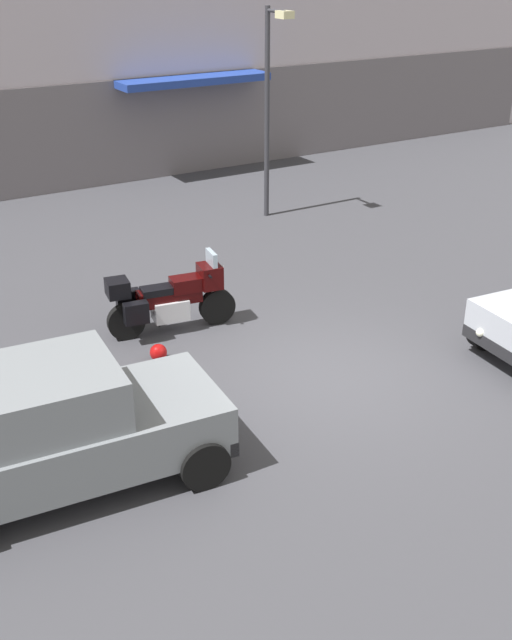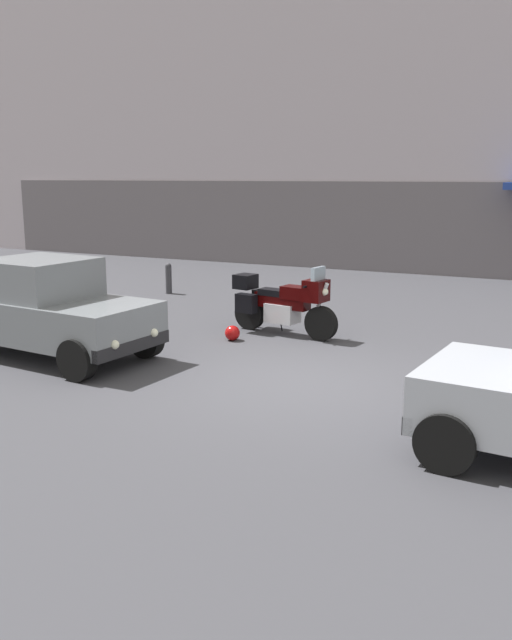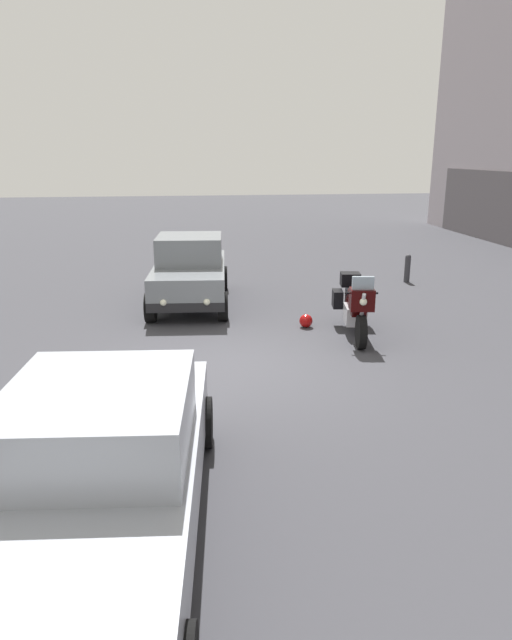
{
  "view_description": "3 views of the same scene",
  "coord_description": "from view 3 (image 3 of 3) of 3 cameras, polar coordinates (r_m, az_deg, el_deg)",
  "views": [
    {
      "loc": [
        -6.36,
        -8.29,
        5.96
      ],
      "look_at": [
        -0.77,
        0.95,
        0.77
      ],
      "focal_mm": 43.32,
      "sensor_mm": 36.0,
      "label": 1
    },
    {
      "loc": [
        3.71,
        -8.91,
        2.98
      ],
      "look_at": [
        -1.22,
        1.15,
        0.6
      ],
      "focal_mm": 38.17,
      "sensor_mm": 36.0,
      "label": 2
    },
    {
      "loc": [
        9.28,
        -0.8,
        3.56
      ],
      "look_at": [
        -0.56,
        0.58,
        0.64
      ],
      "focal_mm": 32.37,
      "sensor_mm": 36.0,
      "label": 3
    }
  ],
  "objects": [
    {
      "name": "car_hatchback_near",
      "position": [
        13.9,
        -6.54,
        4.83
      ],
      "size": [
        3.98,
        2.08,
        1.64
      ],
      "rotation": [
        0.0,
        0.0,
        -0.09
      ],
      "color": "slate",
      "rests_on": "ground"
    },
    {
      "name": "helmet",
      "position": [
        12.13,
        4.96,
        -0.08
      ],
      "size": [
        0.28,
        0.28,
        0.28
      ],
      "primitive_type": "sphere",
      "color": "#990C0C",
      "rests_on": "ground"
    },
    {
      "name": "ground_plane",
      "position": [
        9.97,
        -2.86,
        -4.58
      ],
      "size": [
        80.0,
        80.0,
        0.0
      ],
      "primitive_type": "plane",
      "color": "#38383D"
    },
    {
      "name": "bollard_curbside",
      "position": [
        16.81,
        14.74,
        5.06
      ],
      "size": [
        0.16,
        0.16,
        0.79
      ],
      "color": "#333338",
      "rests_on": "ground"
    },
    {
      "name": "motorcycle",
      "position": [
        11.65,
        9.8,
        1.49
      ],
      "size": [
        2.25,
        0.92,
        1.36
      ],
      "rotation": [
        0.0,
        0.0,
        -0.16
      ],
      "color": "black",
      "rests_on": "ground"
    },
    {
      "name": "car_sedan_far",
      "position": [
        5.63,
        -14.99,
        -13.79
      ],
      "size": [
        4.69,
        2.29,
        1.56
      ],
      "rotation": [
        0.0,
        0.0,
        3.05
      ],
      "color": "#9EA3AD",
      "rests_on": "ground"
    }
  ]
}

